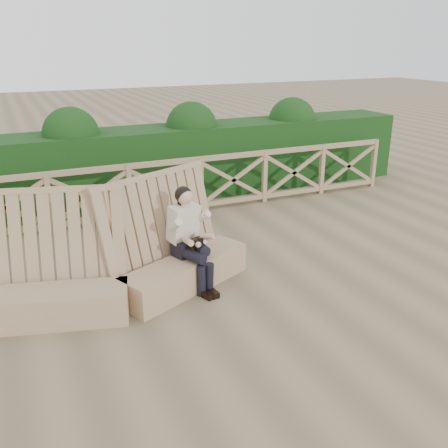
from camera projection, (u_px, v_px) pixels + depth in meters
name	position (u px, v px, depth m)	size (l,w,h in m)	color
ground	(248.00, 294.00, 6.77)	(60.00, 60.00, 0.00)	brown
bench	(117.00, 274.00, 6.45)	(3.86, 1.50, 1.56)	#937154
woman	(189.00, 235.00, 6.78)	(0.53, 0.91, 1.40)	black
guardrail	(166.00, 188.00, 9.56)	(10.10, 0.09, 1.10)	#957356
hedge	(148.00, 164.00, 10.52)	(12.00, 1.20, 1.50)	black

